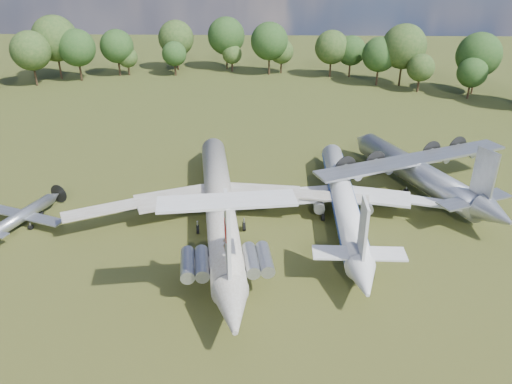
# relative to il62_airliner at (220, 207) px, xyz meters

# --- Properties ---
(ground) EXTENTS (300.00, 300.00, 0.00)m
(ground) POSITION_rel_il62_airliner_xyz_m (-5.83, -0.73, -2.58)
(ground) COLOR #263B13
(ground) RESTS_ON ground
(il62_airliner) EXTENTS (47.77, 57.99, 5.16)m
(il62_airliner) POSITION_rel_il62_airliner_xyz_m (0.00, 0.00, 0.00)
(il62_airliner) COLOR silver
(il62_airliner) RESTS_ON ground
(tu104_jet) EXTENTS (33.93, 44.91, 4.45)m
(tu104_jet) POSITION_rel_il62_airliner_xyz_m (16.59, 2.33, -0.36)
(tu104_jet) COLOR silver
(tu104_jet) RESTS_ON ground
(an12_transport) EXTENTS (44.92, 46.84, 4.81)m
(an12_transport) POSITION_rel_il62_airliner_xyz_m (28.78, 11.14, -0.17)
(an12_transport) COLOR #93969A
(an12_transport) RESTS_ON ground
(small_prop_northwest) EXTENTS (16.46, 19.03, 2.35)m
(small_prop_northwest) POSITION_rel_il62_airliner_xyz_m (-26.22, -1.30, -1.41)
(small_prop_northwest) COLOR #999CA0
(small_prop_northwest) RESTS_ON ground
(person_on_il62) EXTENTS (0.69, 0.47, 1.87)m
(person_on_il62) POSITION_rel_il62_airliner_xyz_m (2.13, -14.29, 3.52)
(person_on_il62) COLOR #9B764F
(person_on_il62) RESTS_ON il62_airliner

